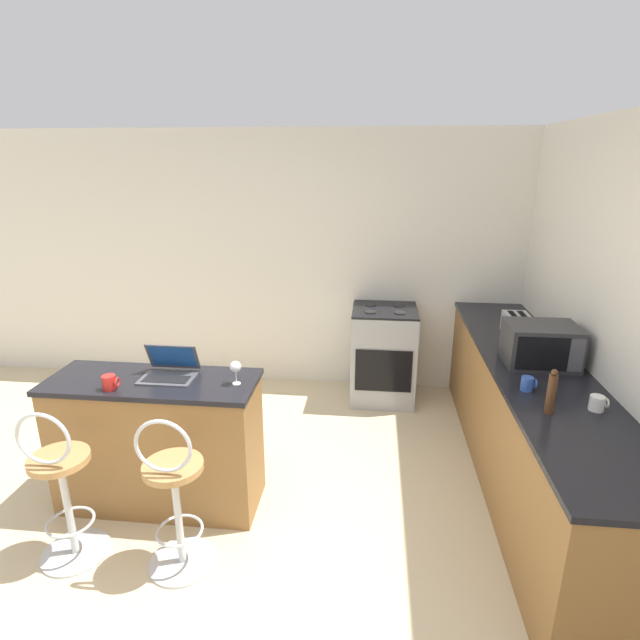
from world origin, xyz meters
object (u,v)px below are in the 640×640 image
(laptop, at_px, (170,369))
(mug_blue, at_px, (528,384))
(wine_glass_short, at_px, (236,367))
(bar_stool_far, at_px, (175,497))
(microwave, at_px, (541,345))
(bar_stool_near, at_px, (62,489))
(toaster, at_px, (516,324))
(pepper_mill, at_px, (551,392))
(stove_range, at_px, (383,354))
(mug_white, at_px, (597,403))
(mug_red, at_px, (110,382))

(laptop, height_order, mug_blue, laptop)
(laptop, relative_size, wine_glass_short, 2.23)
(bar_stool_far, xyz_separation_m, microwave, (2.26, 1.11, 0.60))
(bar_stool_near, bearing_deg, bar_stool_far, 0.00)
(toaster, height_order, pepper_mill, pepper_mill)
(stove_range, bearing_deg, microwave, -49.59)
(microwave, distance_m, mug_white, 0.69)
(pepper_mill, distance_m, wine_glass_short, 1.88)
(bar_stool_far, xyz_separation_m, mug_red, (-0.53, 0.40, 0.50))
(wine_glass_short, xyz_separation_m, mug_blue, (1.83, 0.11, -0.07))
(bar_stool_near, bearing_deg, mug_white, 8.17)
(bar_stool_far, relative_size, stove_range, 1.08)
(bar_stool_near, height_order, wine_glass_short, wine_glass_short)
(bar_stool_near, distance_m, stove_range, 3.01)
(stove_range, height_order, mug_white, mug_white)
(bar_stool_near, xyz_separation_m, pepper_mill, (2.78, 0.38, 0.59))
(toaster, xyz_separation_m, mug_white, (0.12, -1.29, -0.04))
(bar_stool_near, height_order, mug_red, mug_red)
(laptop, height_order, microwave, microwave)
(toaster, height_order, mug_blue, toaster)
(laptop, height_order, wine_glass_short, laptop)
(bar_stool_far, bearing_deg, microwave, 26.10)
(bar_stool_far, bearing_deg, bar_stool_near, 180.00)
(mug_red, bearing_deg, mug_white, 0.87)
(mug_white, bearing_deg, mug_red, -179.13)
(wine_glass_short, distance_m, mug_red, 0.78)
(toaster, height_order, mug_white, toaster)
(pepper_mill, xyz_separation_m, wine_glass_short, (-1.87, 0.18, -0.01))
(mug_red, bearing_deg, bar_stool_near, -110.61)
(stove_range, relative_size, mug_white, 9.49)
(microwave, xyz_separation_m, pepper_mill, (-0.16, -0.73, -0.02))
(pepper_mill, xyz_separation_m, mug_white, (0.29, 0.06, -0.08))
(toaster, relative_size, pepper_mill, 0.91)
(bar_stool_near, height_order, microwave, microwave)
(bar_stool_near, xyz_separation_m, stove_range, (1.89, 2.34, -0.01))
(mug_blue, xyz_separation_m, mug_red, (-2.59, -0.27, 0.00))
(microwave, height_order, toaster, microwave)
(bar_stool_near, xyz_separation_m, toaster, (2.94, 1.73, 0.54))
(bar_stool_near, bearing_deg, laptop, 54.63)
(bar_stool_far, height_order, mug_blue, mug_blue)
(stove_range, bearing_deg, pepper_mill, -65.62)
(mug_blue, bearing_deg, mug_red, -174.10)
(microwave, distance_m, wine_glass_short, 2.10)
(mug_blue, xyz_separation_m, mug_white, (0.32, -0.22, -0.00))
(microwave, relative_size, toaster, 1.94)
(microwave, xyz_separation_m, wine_glass_short, (-2.03, -0.55, -0.03))
(mug_blue, bearing_deg, laptop, -179.08)
(pepper_mill, height_order, wine_glass_short, pepper_mill)
(stove_range, relative_size, wine_glass_short, 6.04)
(bar_stool_far, height_order, wine_glass_short, wine_glass_short)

